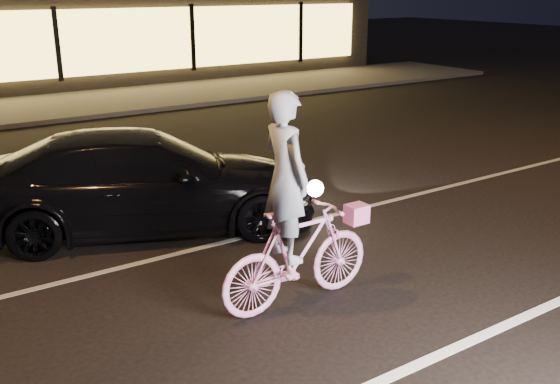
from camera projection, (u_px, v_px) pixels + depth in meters
ground at (403, 271)px, 7.56m from camera, size 90.00×90.00×0.00m
lane_stripe_near at (507, 324)px, 6.37m from camera, size 60.00×0.12×0.01m
lane_stripe_far at (306, 222)px, 9.13m from camera, size 60.00×0.10×0.01m
sidewalk at (81, 104)px, 17.80m from camera, size 30.00×4.00×0.12m
storefront at (23, 19)px, 21.86m from camera, size 25.40×8.42×4.20m
cyclist at (295, 233)px, 6.52m from camera, size 1.86×0.64×2.35m
sedan at (145, 181)px, 8.71m from camera, size 5.18×3.59×1.39m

